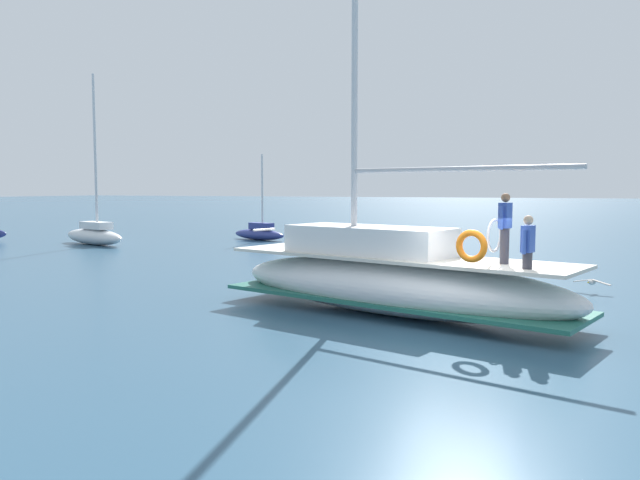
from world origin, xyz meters
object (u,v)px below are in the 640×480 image
moored_catamaran (259,233)px  moored_cutter_left (94,234)px  main_sailboat (390,278)px  seagull (592,282)px

moored_catamaran → moored_cutter_left: 9.51m
main_sailboat → seagull: 7.16m
moored_cutter_left → seagull: (-6.50, -25.69, -0.28)m
moored_cutter_left → seagull: size_ratio=8.75×
moored_cutter_left → moored_catamaran: bearing=-46.2°
moored_cutter_left → main_sailboat: bearing=-119.5°
seagull → moored_catamaran: bearing=55.2°
main_sailboat → moored_cutter_left: main_sailboat is taller
main_sailboat → seagull: size_ratio=12.77×
main_sailboat → moored_cutter_left: (11.93, 21.06, -0.30)m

